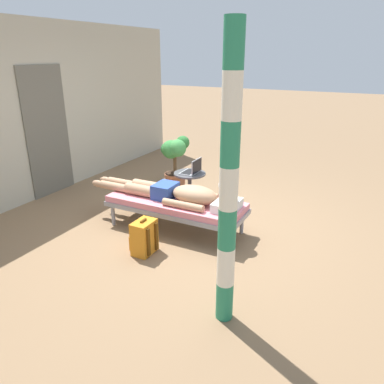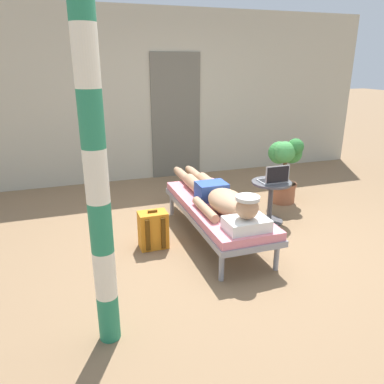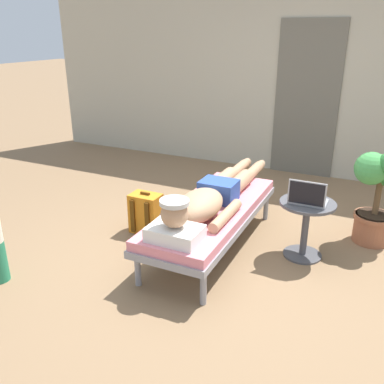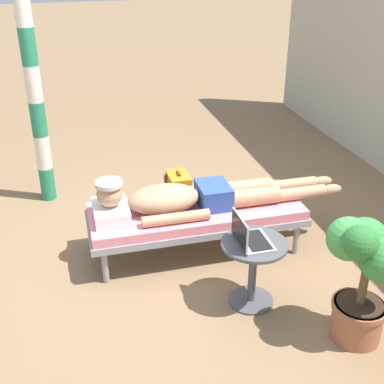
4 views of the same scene
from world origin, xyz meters
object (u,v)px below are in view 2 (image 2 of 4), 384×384
at_px(lounge_chair, 216,210).
at_px(laptop, 274,178).
at_px(porch_post, 96,176).
at_px(backpack, 153,230).
at_px(side_table, 271,195).
at_px(potted_plant, 285,163).
at_px(person_reclining, 218,196).

relative_size(lounge_chair, laptop, 5.93).
bearing_deg(porch_post, backpack, 63.90).
bearing_deg(side_table, potted_plant, 46.63).
bearing_deg(potted_plant, person_reclining, -148.48).
xyz_separation_m(side_table, backpack, (-1.52, -0.19, -0.16)).
distance_m(side_table, potted_plant, 0.80).
xyz_separation_m(person_reclining, side_table, (0.80, 0.26, -0.16)).
distance_m(person_reclining, porch_post, 1.93).
xyz_separation_m(side_table, potted_plant, (0.53, 0.56, 0.22)).
relative_size(person_reclining, backpack, 5.12).
bearing_deg(person_reclining, backpack, 174.62).
bearing_deg(backpack, side_table, 7.16).
bearing_deg(person_reclining, side_table, 17.83).
bearing_deg(porch_post, lounge_chair, 42.96).
bearing_deg(laptop, person_reclining, -165.54).
distance_m(side_table, laptop, 0.23).
bearing_deg(lounge_chair, side_table, 14.77).
height_order(lounge_chair, backpack, backpack).
bearing_deg(backpack, porch_post, -116.10).
relative_size(potted_plant, porch_post, 0.38).
xyz_separation_m(lounge_chair, person_reclining, (-0.00, -0.05, 0.17)).
bearing_deg(side_table, person_reclining, -162.17).
relative_size(side_table, backpack, 1.23).
relative_size(backpack, potted_plant, 0.46).
distance_m(laptop, backpack, 1.57).
height_order(side_table, laptop, laptop).
bearing_deg(laptop, lounge_chair, -168.69).
distance_m(side_table, backpack, 1.54).
xyz_separation_m(side_table, porch_post, (-2.14, -1.46, 0.86)).
relative_size(laptop, potted_plant, 0.33).
bearing_deg(porch_post, side_table, 34.24).
bearing_deg(potted_plant, porch_post, -142.94).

